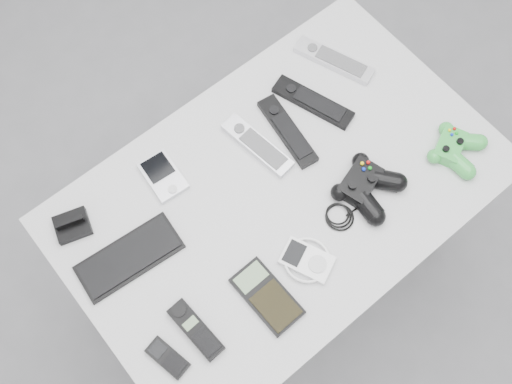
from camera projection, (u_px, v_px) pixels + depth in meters
floor at (292, 262)px, 2.07m from camera, size 3.50×3.50×0.00m
desk at (280, 200)px, 1.47m from camera, size 1.04×0.67×0.69m
pda_keyboard at (129, 257)px, 1.35m from camera, size 0.25×0.12×0.01m
dock_bracket at (71, 224)px, 1.36m from camera, size 0.09×0.09×0.04m
pda at (163, 176)px, 1.42m from camera, size 0.09×0.12×0.02m
remote_silver_a at (257, 145)px, 1.45m from camera, size 0.08×0.20×0.02m
remote_black_a at (287, 131)px, 1.47m from camera, size 0.08×0.21×0.02m
remote_black_b at (313, 102)px, 1.50m from camera, size 0.12×0.22×0.02m
remote_silver_b at (334, 60)px, 1.54m from camera, size 0.12×0.22×0.02m
mobile_phone at (168, 358)px, 1.26m from camera, size 0.06×0.10×0.02m
cordless_handset at (196, 330)px, 1.28m from camera, size 0.05×0.15×0.02m
calculator at (267, 296)px, 1.31m from camera, size 0.09×0.17×0.02m
mp3_player at (307, 260)px, 1.34m from camera, size 0.14×0.15×0.02m
controller_black at (366, 185)px, 1.39m from camera, size 0.29×0.22×0.05m
controller_green at (455, 148)px, 1.44m from camera, size 0.17×0.17×0.04m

